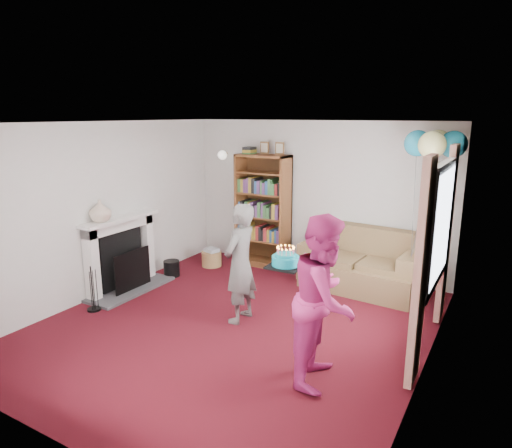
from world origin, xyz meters
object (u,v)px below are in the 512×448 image
Objects in this scene: person_striped at (240,264)px; person_magenta at (324,299)px; sofa at (363,266)px; bookcase at (264,212)px; birthday_cake at (286,261)px.

person_magenta reaches higher than person_striped.
sofa is at bearing 0.50° from person_magenta.
bookcase is 1.25× the size of sofa.
bookcase is 1.40× the size of person_striped.
bookcase is 3.14m from birthday_cake.
person_striped is 0.90× the size of person_magenta.
person_magenta is (1.41, -0.72, 0.08)m from person_striped.
sofa is 1.02× the size of person_magenta.
person_magenta is (0.39, -2.62, 0.51)m from sofa.
bookcase is 1.97m from sofa.
birthday_cake is at bearing -56.75° from bookcase.
person_striped is 1.59m from person_magenta.
bookcase is at bearing 123.25° from birthday_cake.
birthday_cake is at bearing -88.98° from sofa.
birthday_cake is (0.87, -0.49, 0.32)m from person_striped.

